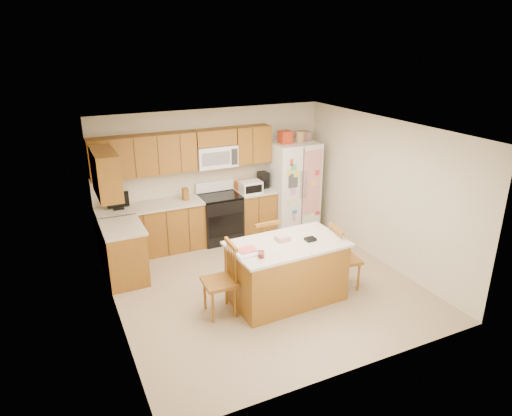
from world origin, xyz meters
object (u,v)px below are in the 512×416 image
stove (220,217)px  refrigerator (293,185)px  windsor_chair_left (221,281)px  windsor_chair_right (343,259)px  windsor_chair_back (263,251)px  island (287,271)px

stove → refrigerator: (1.57, -0.06, 0.45)m
windsor_chair_left → windsor_chair_right: (1.97, -0.14, -0.01)m
stove → windsor_chair_back: size_ratio=1.08×
refrigerator → windsor_chair_left: refrigerator is taller
island → windsor_chair_right: windsor_chair_right is taller
island → windsor_chair_right: 0.96m
stove → island: bearing=-87.3°
windsor_chair_left → refrigerator: bearing=43.3°
refrigerator → windsor_chair_back: refrigerator is taller
island → windsor_chair_back: 0.73m
windsor_chair_left → windsor_chair_right: 1.98m
stove → windsor_chair_back: stove is taller
stove → island: (0.12, -2.45, -0.01)m
stove → windsor_chair_right: stove is taller
stove → windsor_chair_left: 2.55m
stove → refrigerator: size_ratio=0.55×
windsor_chair_back → windsor_chair_right: 1.27m
refrigerator → windsor_chair_left: (-2.46, -2.32, -0.41)m
stove → windsor_chair_right: size_ratio=1.08×
windsor_chair_right → windsor_chair_left: bearing=176.0°
windsor_chair_left → windsor_chair_back: size_ratio=1.03×
refrigerator → island: (-1.45, -2.39, -0.45)m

